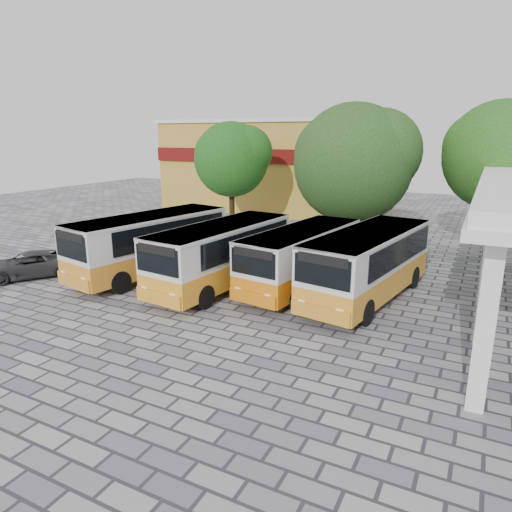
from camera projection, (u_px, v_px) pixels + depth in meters
The scene contains 10 objects.
ground at pixel (253, 321), 17.63m from camera, with size 90.00×90.00×0.00m, color slate.
shophouse_block at pixel (276, 165), 43.75m from camera, with size 20.40×10.40×8.30m.
bus_far_left at pixel (150, 241), 23.01m from camera, with size 4.21×8.97×3.09m.
bus_centre_left at pixel (222, 251), 21.20m from camera, with size 3.39×8.50×2.98m.
bus_centre_right at pixel (301, 255), 21.04m from camera, with size 3.41×8.06×2.81m.
bus_far_right at pixel (368, 261), 19.55m from camera, with size 3.89×8.73×3.03m.
tree_left at pixel (232, 157), 33.46m from camera, with size 5.75×5.48×7.94m.
tree_middle at pixel (355, 160), 26.97m from camera, with size 7.41×7.06×8.84m.
tree_right at pixel (502, 152), 25.27m from camera, with size 6.38×6.07×8.89m.
parked_car at pixel (29, 265), 22.98m from camera, with size 2.09×4.53×1.26m, color #2A2B2E.
Camera 1 is at (7.53, -14.55, 6.99)m, focal length 32.00 mm.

